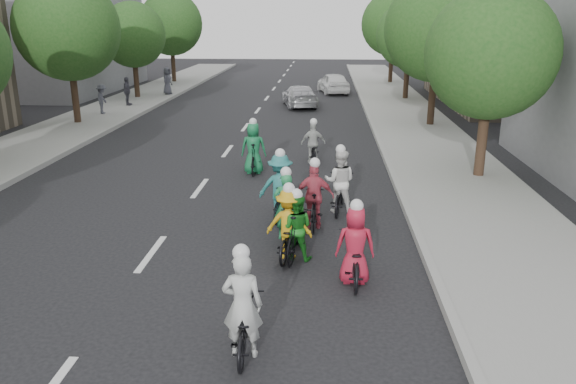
# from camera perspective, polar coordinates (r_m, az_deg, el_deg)

# --- Properties ---
(ground) EXTENTS (120.00, 120.00, 0.00)m
(ground) POSITION_cam_1_polar(r_m,az_deg,el_deg) (12.94, -13.71, -6.10)
(ground) COLOR black
(ground) RESTS_ON ground
(sidewalk_left) EXTENTS (4.00, 80.00, 0.15)m
(sidewalk_left) POSITION_cam_1_polar(r_m,az_deg,el_deg) (24.85, -24.71, 4.25)
(sidewalk_left) COLOR gray
(sidewalk_left) RESTS_ON ground
(curb_left) EXTENTS (0.18, 80.00, 0.18)m
(curb_left) POSITION_cam_1_polar(r_m,az_deg,el_deg) (23.98, -20.60, 4.35)
(curb_left) COLOR #999993
(curb_left) RESTS_ON ground
(sidewalk_right) EXTENTS (4.00, 80.00, 0.15)m
(sidewalk_right) POSITION_cam_1_polar(r_m,az_deg,el_deg) (22.25, 14.62, 3.92)
(sidewalk_right) COLOR gray
(sidewalk_right) RESTS_ON ground
(curb_right) EXTENTS (0.18, 80.00, 0.18)m
(curb_right) POSITION_cam_1_polar(r_m,az_deg,el_deg) (21.97, 9.61, 4.11)
(curb_right) COLOR #999993
(curb_right) RESTS_ON ground
(bldg_sw) EXTENTS (10.00, 14.00, 8.00)m
(bldg_sw) POSITION_cam_1_polar(r_m,az_deg,el_deg) (44.01, -23.72, 14.63)
(bldg_sw) COLOR slate
(bldg_sw) RESTS_ON ground
(bldg_se) EXTENTS (10.00, 14.00, 8.00)m
(bldg_se) POSITION_cam_1_polar(r_m,az_deg,el_deg) (37.34, 23.68, 14.39)
(bldg_se) COLOR gray
(bldg_se) RESTS_ON ground
(tree_l_3) EXTENTS (4.80, 4.80, 6.93)m
(tree_l_3) POSITION_cam_1_polar(r_m,az_deg,el_deg) (28.91, -21.50, 15.20)
(tree_l_3) COLOR black
(tree_l_3) RESTS_ON ground
(tree_l_4) EXTENTS (4.00, 4.00, 5.97)m
(tree_l_4) POSITION_cam_1_polar(r_m,az_deg,el_deg) (37.29, -15.50, 15.13)
(tree_l_4) COLOR black
(tree_l_4) RESTS_ON ground
(tree_l_5) EXTENTS (4.80, 4.80, 6.93)m
(tree_l_5) POSITION_cam_1_polar(r_m,az_deg,el_deg) (45.89, -11.81, 16.39)
(tree_l_5) COLOR black
(tree_l_5) RESTS_ON ground
(tree_r_0) EXTENTS (4.00, 4.00, 5.97)m
(tree_r_0) POSITION_cam_1_polar(r_m,az_deg,el_deg) (18.60, 19.93, 13.06)
(tree_r_0) COLOR black
(tree_r_0) RESTS_ON ground
(tree_r_1) EXTENTS (4.80, 4.80, 6.93)m
(tree_r_1) POSITION_cam_1_polar(r_m,az_deg,el_deg) (27.35, 14.92, 15.73)
(tree_r_1) COLOR black
(tree_r_1) RESTS_ON ground
(tree_r_2) EXTENTS (4.00, 4.00, 5.97)m
(tree_r_2) POSITION_cam_1_polar(r_m,az_deg,el_deg) (36.24, 12.20, 15.31)
(tree_r_2) COLOR black
(tree_r_2) RESTS_ON ground
(tree_r_3) EXTENTS (4.80, 4.80, 6.93)m
(tree_r_3) POSITION_cam_1_polar(r_m,az_deg,el_deg) (45.16, 10.63, 16.44)
(tree_r_3) COLOR black
(tree_r_3) RESTS_ON ground
(cyclist_0) EXTENTS (0.63, 1.63, 1.86)m
(cyclist_0) POSITION_cam_1_polar(r_m,az_deg,el_deg) (8.90, -4.54, -12.68)
(cyclist_0) COLOR black
(cyclist_0) RESTS_ON ground
(cyclist_1) EXTENTS (0.78, 1.81, 1.59)m
(cyclist_1) POSITION_cam_1_polar(r_m,az_deg,el_deg) (12.16, 0.87, -4.00)
(cyclist_1) COLOR black
(cyclist_1) RESTS_ON ground
(cyclist_2) EXTENTS (1.09, 1.80, 1.71)m
(cyclist_2) POSITION_cam_1_polar(r_m,az_deg,el_deg) (12.20, 0.10, -3.87)
(cyclist_2) COLOR black
(cyclist_2) RESTS_ON ground
(cyclist_3) EXTENTS (0.97, 1.57, 1.80)m
(cyclist_3) POSITION_cam_1_polar(r_m,az_deg,el_deg) (13.90, 2.70, -1.02)
(cyclist_3) COLOR black
(cyclist_3) RESTS_ON ground
(cyclist_4) EXTENTS (0.78, 1.76, 1.74)m
(cyclist_4) POSITION_cam_1_polar(r_m,az_deg,el_deg) (11.18, 6.79, -6.18)
(cyclist_4) COLOR black
(cyclist_4) RESTS_ON ground
(cyclist_5) EXTENTS (0.61, 1.69, 1.76)m
(cyclist_5) POSITION_cam_1_polar(r_m,az_deg,el_deg) (13.25, -0.19, -2.15)
(cyclist_5) COLOR black
(cyclist_5) RESTS_ON ground
(cyclist_6) EXTENTS (0.91, 1.89, 1.86)m
(cyclist_6) POSITION_cam_1_polar(r_m,az_deg,el_deg) (15.11, 5.26, 0.43)
(cyclist_6) COLOR black
(cyclist_6) RESTS_ON ground
(cyclist_7) EXTENTS (1.20, 1.62, 1.90)m
(cyclist_7) POSITION_cam_1_polar(r_m,az_deg,el_deg) (14.40, -0.78, 0.01)
(cyclist_7) COLOR black
(cyclist_7) RESTS_ON ground
(cyclist_8) EXTENTS (0.90, 1.69, 1.63)m
(cyclist_8) POSITION_cam_1_polar(r_m,az_deg,el_deg) (20.18, 2.58, 4.52)
(cyclist_8) COLOR black
(cyclist_8) RESTS_ON ground
(cyclist_9) EXTENTS (0.86, 1.77, 1.87)m
(cyclist_9) POSITION_cam_1_polar(r_m,az_deg,el_deg) (18.85, -3.49, 4.01)
(cyclist_9) COLOR black
(cyclist_9) RESTS_ON ground
(follow_car_lead) EXTENTS (2.55, 4.51, 1.23)m
(follow_car_lead) POSITION_cam_1_polar(r_m,az_deg,el_deg) (33.22, 1.16, 9.73)
(follow_car_lead) COLOR #B8B8BD
(follow_car_lead) RESTS_ON ground
(follow_car_trail) EXTENTS (2.46, 4.36, 1.40)m
(follow_car_trail) POSITION_cam_1_polar(r_m,az_deg,el_deg) (39.30, 4.61, 10.99)
(follow_car_trail) COLOR white
(follow_car_trail) RESTS_ON ground
(spectator_0) EXTENTS (0.67, 1.04, 1.52)m
(spectator_0) POSITION_cam_1_polar(r_m,az_deg,el_deg) (31.36, -18.36, 8.95)
(spectator_0) COLOR #4D4E5A
(spectator_0) RESTS_ON sidewalk_left
(spectator_1) EXTENTS (0.43, 0.96, 1.61)m
(spectator_1) POSITION_cam_1_polar(r_m,az_deg,el_deg) (33.98, -16.02, 9.82)
(spectator_1) COLOR #504F5C
(spectator_1) RESTS_ON sidewalk_left
(spectator_2) EXTENTS (0.73, 0.95, 1.73)m
(spectator_2) POSITION_cam_1_polar(r_m,az_deg,el_deg) (38.26, -12.17, 10.97)
(spectator_2) COLOR #4F4F5C
(spectator_2) RESTS_ON sidewalk_left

